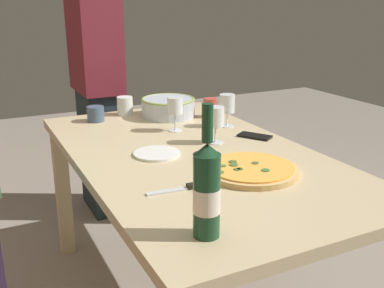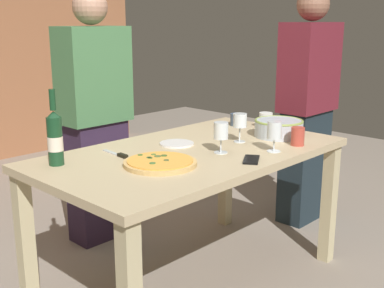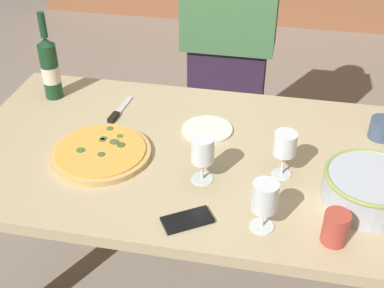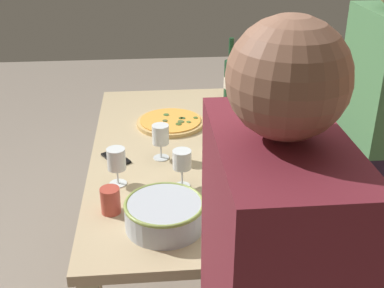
{
  "view_description": "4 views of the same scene",
  "coord_description": "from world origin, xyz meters",
  "px_view_note": "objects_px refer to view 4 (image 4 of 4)",
  "views": [
    {
      "loc": [
        -1.55,
        0.77,
        1.34
      ],
      "look_at": [
        0.0,
        0.0,
        0.78
      ],
      "focal_mm": 42.5,
      "sensor_mm": 36.0,
      "label": 1
    },
    {
      "loc": [
        -1.77,
        -1.7,
        1.4
      ],
      "look_at": [
        0.0,
        0.0,
        0.78
      ],
      "focal_mm": 46.19,
      "sensor_mm": 36.0,
      "label": 2
    },
    {
      "loc": [
        0.28,
        -1.38,
        1.76
      ],
      "look_at": [
        0.0,
        0.0,
        0.78
      ],
      "focal_mm": 47.37,
      "sensor_mm": 36.0,
      "label": 3
    },
    {
      "loc": [
        1.98,
        -0.17,
        1.77
      ],
      "look_at": [
        0.0,
        0.0,
        0.78
      ],
      "focal_mm": 46.14,
      "sensor_mm": 36.0,
      "label": 4
    }
  ],
  "objects_px": {
    "wine_glass_near_pizza": "(116,160)",
    "cell_phone": "(116,158)",
    "wine_glass_far_left": "(182,161)",
    "cup_amber": "(273,224)",
    "pizza": "(170,122)",
    "cup_ceramic": "(225,236)",
    "wine_bottle": "(230,77)",
    "wine_glass_by_bottle": "(161,136)",
    "side_plate": "(224,151)",
    "serving_bowl": "(165,213)",
    "dining_table": "(192,168)",
    "pizza_knife": "(223,119)",
    "cup_spare": "(110,200)",
    "person_guest_left": "(375,135)"
  },
  "relations": [
    {
      "from": "dining_table",
      "to": "cup_spare",
      "type": "xyz_separation_m",
      "value": [
        0.46,
        -0.34,
        0.14
      ]
    },
    {
      "from": "wine_bottle",
      "to": "cup_ceramic",
      "type": "relative_size",
      "value": 3.65
    },
    {
      "from": "wine_glass_by_bottle",
      "to": "cup_ceramic",
      "type": "relative_size",
      "value": 1.64
    },
    {
      "from": "wine_bottle",
      "to": "side_plate",
      "type": "relative_size",
      "value": 1.91
    },
    {
      "from": "dining_table",
      "to": "pizza",
      "type": "distance_m",
      "value": 0.33
    },
    {
      "from": "wine_glass_by_bottle",
      "to": "side_plate",
      "type": "bearing_deg",
      "value": 96.65
    },
    {
      "from": "wine_glass_far_left",
      "to": "cup_amber",
      "type": "distance_m",
      "value": 0.44
    },
    {
      "from": "wine_glass_far_left",
      "to": "cup_amber",
      "type": "bearing_deg",
      "value": 40.68
    },
    {
      "from": "pizza_knife",
      "to": "pizza",
      "type": "bearing_deg",
      "value": -83.54
    },
    {
      "from": "serving_bowl",
      "to": "cup_spare",
      "type": "distance_m",
      "value": 0.22
    },
    {
      "from": "pizza",
      "to": "pizza_knife",
      "type": "distance_m",
      "value": 0.27
    },
    {
      "from": "dining_table",
      "to": "wine_glass_far_left",
      "type": "relative_size",
      "value": 10.13
    },
    {
      "from": "cup_spare",
      "to": "person_guest_left",
      "type": "relative_size",
      "value": 0.06
    },
    {
      "from": "side_plate",
      "to": "cell_phone",
      "type": "height_order",
      "value": "same"
    },
    {
      "from": "wine_bottle",
      "to": "wine_glass_far_left",
      "type": "xyz_separation_m",
      "value": [
        0.93,
        -0.34,
        -0.02
      ]
    },
    {
      "from": "cup_spare",
      "to": "dining_table",
      "type": "bearing_deg",
      "value": 144.05
    },
    {
      "from": "wine_glass_by_bottle",
      "to": "side_plate",
      "type": "relative_size",
      "value": 0.86
    },
    {
      "from": "cup_amber",
      "to": "cell_phone",
      "type": "relative_size",
      "value": 0.59
    },
    {
      "from": "serving_bowl",
      "to": "wine_glass_by_bottle",
      "type": "height_order",
      "value": "wine_glass_by_bottle"
    },
    {
      "from": "cell_phone",
      "to": "cup_amber",
      "type": "bearing_deg",
      "value": 101.01
    },
    {
      "from": "wine_bottle",
      "to": "wine_glass_by_bottle",
      "type": "bearing_deg",
      "value": -30.98
    },
    {
      "from": "wine_bottle",
      "to": "cup_ceramic",
      "type": "height_order",
      "value": "wine_bottle"
    },
    {
      "from": "pizza",
      "to": "cell_phone",
      "type": "relative_size",
      "value": 2.36
    },
    {
      "from": "pizza",
      "to": "wine_glass_near_pizza",
      "type": "distance_m",
      "value": 0.62
    },
    {
      "from": "wine_glass_near_pizza",
      "to": "cup_spare",
      "type": "relative_size",
      "value": 1.6
    },
    {
      "from": "pizza",
      "to": "cup_ceramic",
      "type": "relative_size",
      "value": 3.53
    },
    {
      "from": "wine_glass_near_pizza",
      "to": "cell_phone",
      "type": "xyz_separation_m",
      "value": [
        -0.21,
        -0.02,
        -0.1
      ]
    },
    {
      "from": "cup_spare",
      "to": "pizza_knife",
      "type": "distance_m",
      "value": 0.95
    },
    {
      "from": "pizza",
      "to": "cup_amber",
      "type": "height_order",
      "value": "cup_amber"
    },
    {
      "from": "person_guest_left",
      "to": "dining_table",
      "type": "bearing_deg",
      "value": -0.0
    },
    {
      "from": "serving_bowl",
      "to": "cup_amber",
      "type": "bearing_deg",
      "value": 78.63
    },
    {
      "from": "person_guest_left",
      "to": "wine_bottle",
      "type": "bearing_deg",
      "value": -46.96
    },
    {
      "from": "wine_glass_far_left",
      "to": "pizza_knife",
      "type": "xyz_separation_m",
      "value": [
        -0.64,
        0.26,
        -0.11
      ]
    },
    {
      "from": "pizza",
      "to": "side_plate",
      "type": "distance_m",
      "value": 0.4
    },
    {
      "from": "serving_bowl",
      "to": "dining_table",
      "type": "bearing_deg",
      "value": 165.66
    },
    {
      "from": "side_plate",
      "to": "pizza_knife",
      "type": "distance_m",
      "value": 0.36
    },
    {
      "from": "cup_amber",
      "to": "side_plate",
      "type": "relative_size",
      "value": 0.46
    },
    {
      "from": "dining_table",
      "to": "pizza",
      "type": "bearing_deg",
      "value": -164.48
    },
    {
      "from": "wine_bottle",
      "to": "person_guest_left",
      "type": "bearing_deg",
      "value": 42.6
    },
    {
      "from": "pizza",
      "to": "wine_glass_near_pizza",
      "type": "height_order",
      "value": "wine_glass_near_pizza"
    },
    {
      "from": "wine_glass_near_pizza",
      "to": "serving_bowl",
      "type": "bearing_deg",
      "value": 30.25
    },
    {
      "from": "cup_amber",
      "to": "side_plate",
      "type": "bearing_deg",
      "value": -172.7
    },
    {
      "from": "side_plate",
      "to": "pizza_knife",
      "type": "relative_size",
      "value": 0.91
    },
    {
      "from": "pizza",
      "to": "serving_bowl",
      "type": "height_order",
      "value": "serving_bowl"
    },
    {
      "from": "pizza_knife",
      "to": "person_guest_left",
      "type": "height_order",
      "value": "person_guest_left"
    },
    {
      "from": "dining_table",
      "to": "cup_ceramic",
      "type": "bearing_deg",
      "value": 3.59
    },
    {
      "from": "pizza",
      "to": "person_guest_left",
      "type": "xyz_separation_m",
      "value": [
        0.3,
        0.93,
        0.03
      ]
    },
    {
      "from": "dining_table",
      "to": "wine_glass_far_left",
      "type": "height_order",
      "value": "wine_glass_far_left"
    },
    {
      "from": "dining_table",
      "to": "wine_glass_by_bottle",
      "type": "bearing_deg",
      "value": -66.51
    },
    {
      "from": "cell_phone",
      "to": "pizza_knife",
      "type": "height_order",
      "value": "pizza_knife"
    }
  ]
}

